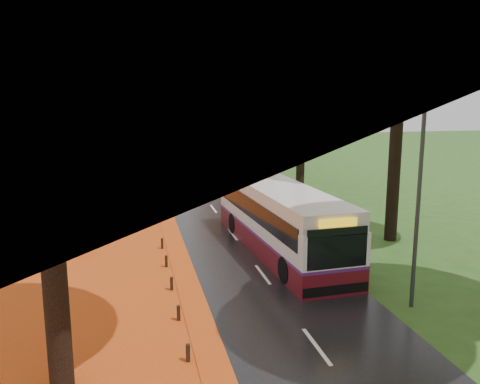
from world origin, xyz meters
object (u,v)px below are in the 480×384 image
object	(u,v)px
streetlamp_mid	(252,127)
bus	(279,217)
streetlamp_near	(413,171)
car_white	(167,181)
car_dark	(157,159)
streetlamp_far	(207,114)
car_silver	(160,161)

from	to	relation	value
streetlamp_mid	bus	bearing A→B (deg)	-99.03
streetlamp_near	streetlamp_mid	world-z (taller)	same
bus	car_white	xyz separation A→B (m)	(-3.90, 15.67, -0.87)
car_white	car_dark	distance (m)	13.85
streetlamp_near	bus	world-z (taller)	streetlamp_near
streetlamp_mid	bus	distance (m)	15.62
streetlamp_near	streetlamp_far	world-z (taller)	same
car_white	car_dark	size ratio (longest dim) A/B	0.95
streetlamp_far	bus	bearing A→B (deg)	-93.70
car_dark	streetlamp_near	bearing A→B (deg)	-68.66
car_white	streetlamp_near	bearing A→B (deg)	-58.76
streetlamp_near	car_dark	distance (m)	37.16
bus	car_white	size ratio (longest dim) A/B	2.78
streetlamp_far	car_dark	size ratio (longest dim) A/B	1.81
streetlamp_near	streetlamp_mid	size ratio (longest dim) A/B	1.00
car_white	bus	bearing A→B (deg)	-60.40
streetlamp_mid	car_white	size ratio (longest dim) A/B	1.91
bus	car_silver	distance (m)	27.44
bus	car_dark	distance (m)	29.79
car_dark	bus	bearing A→B (deg)	-70.96
streetlamp_mid	streetlamp_far	bearing A→B (deg)	90.00
streetlamp_far	car_white	bearing A→B (deg)	-106.36
car_dark	streetlamp_mid	bearing A→B (deg)	-54.85
streetlamp_near	car_silver	size ratio (longest dim) A/B	1.84
car_white	car_dark	world-z (taller)	car_white
car_silver	car_dark	world-z (taller)	car_silver
streetlamp_near	car_white	bearing A→B (deg)	105.60
car_silver	bus	bearing A→B (deg)	-79.89
streetlamp_far	car_white	distance (m)	22.70
bus	car_dark	world-z (taller)	bus
streetlamp_mid	streetlamp_near	bearing A→B (deg)	-90.00
streetlamp_mid	car_white	world-z (taller)	streetlamp_mid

